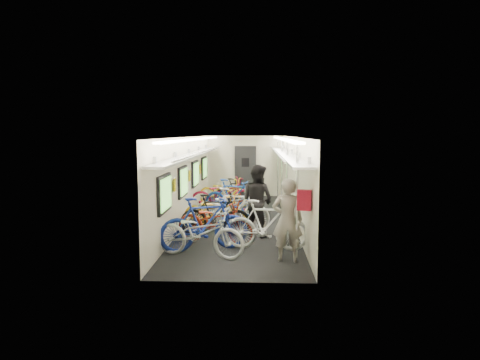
# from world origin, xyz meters

# --- Properties ---
(train_car_shell) EXTENTS (10.00, 10.00, 10.00)m
(train_car_shell) POSITION_xyz_m (-0.36, 0.71, 1.66)
(train_car_shell) COLOR black
(train_car_shell) RESTS_ON ground
(bicycle_0) EXTENTS (2.03, 1.20, 1.01)m
(bicycle_0) POSITION_xyz_m (-0.67, -3.55, 0.50)
(bicycle_0) COLOR silver
(bicycle_0) RESTS_ON ground
(bicycle_1) EXTENTS (2.01, 1.19, 1.17)m
(bicycle_1) POSITION_xyz_m (-0.63, -3.08, 0.58)
(bicycle_1) COLOR navy
(bicycle_1) RESTS_ON ground
(bicycle_2) EXTENTS (2.03, 1.34, 1.01)m
(bicycle_2) POSITION_xyz_m (-0.46, -2.52, 0.51)
(bicycle_2) COLOR maroon
(bicycle_2) RESTS_ON ground
(bicycle_3) EXTENTS (1.74, 0.51, 1.04)m
(bicycle_3) POSITION_xyz_m (-0.53, -1.77, 0.52)
(bicycle_3) COLOR black
(bicycle_3) RESTS_ON ground
(bicycle_4) EXTENTS (1.96, 1.28, 0.97)m
(bicycle_4) POSITION_xyz_m (-0.59, -1.21, 0.49)
(bicycle_4) COLOR #EEA316
(bicycle_4) RESTS_ON ground
(bicycle_5) EXTENTS (1.91, 0.89, 1.10)m
(bicycle_5) POSITION_xyz_m (-0.09, -1.13, 0.55)
(bicycle_5) COLOR white
(bicycle_5) RESTS_ON ground
(bicycle_6) EXTENTS (1.85, 0.74, 0.95)m
(bicycle_6) POSITION_xyz_m (-0.33, -0.18, 0.48)
(bicycle_6) COLOR #A1A1A5
(bicycle_6) RESTS_ON ground
(bicycle_7) EXTENTS (1.94, 1.10, 1.12)m
(bicycle_7) POSITION_xyz_m (-0.26, 0.82, 0.56)
(bicycle_7) COLOR navy
(bicycle_7) RESTS_ON ground
(bicycle_8) EXTENTS (2.24, 1.45, 1.11)m
(bicycle_8) POSITION_xyz_m (-0.64, 1.36, 0.56)
(bicycle_8) COLOR maroon
(bicycle_8) RESTS_ON ground
(bicycle_9) EXTENTS (1.64, 0.51, 0.98)m
(bicycle_9) POSITION_xyz_m (-0.19, 2.48, 0.49)
(bicycle_9) COLOR black
(bicycle_9) RESTS_ON ground
(bicycle_10) EXTENTS (1.98, 1.16, 0.98)m
(bicycle_10) POSITION_xyz_m (-0.66, 2.55, 0.49)
(bicycle_10) COLOR yellow
(bicycle_10) RESTS_ON ground
(bicycle_11) EXTENTS (1.86, 0.73, 1.09)m
(bicycle_11) POSITION_xyz_m (0.68, -2.94, 0.55)
(bicycle_11) COLOR silver
(bicycle_11) RESTS_ON ground
(passenger_near) EXTENTS (0.62, 0.42, 1.64)m
(passenger_near) POSITION_xyz_m (1.08, -3.75, 0.82)
(passenger_near) COLOR gray
(passenger_near) RESTS_ON ground
(passenger_mid) EXTENTS (1.08, 1.05, 1.75)m
(passenger_mid) POSITION_xyz_m (0.49, -1.66, 0.88)
(passenger_mid) COLOR black
(passenger_mid) RESTS_ON ground
(backpack) EXTENTS (0.28, 0.19, 0.38)m
(backpack) POSITION_xyz_m (1.35, -4.15, 1.28)
(backpack) COLOR maroon
(backpack) RESTS_ON passenger_near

